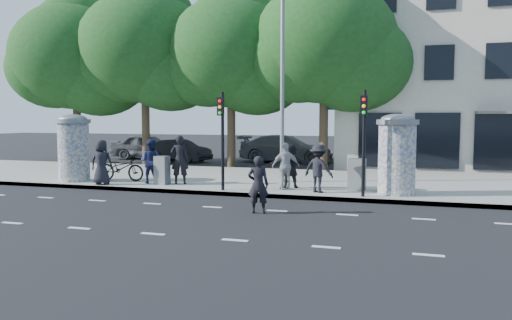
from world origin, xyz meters
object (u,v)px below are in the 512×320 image
(man_road, at_px, (258,185))
(car_mid, at_px, (180,151))
(street_lamp, at_px, (282,62))
(ped_d, at_px, (318,168))
(ped_e, at_px, (286,166))
(car_right, at_px, (286,149))
(traffic_pole_far, at_px, (364,132))
(cabinet_right, at_px, (357,174))
(ped_a, at_px, (102,162))
(ped_c, at_px, (150,161))
(ad_column_left, at_px, (74,146))
(traffic_pole_near, at_px, (222,130))
(bicycle, at_px, (121,168))
(car_left, at_px, (148,146))
(cabinet_left, at_px, (162,170))
(ped_f, at_px, (290,165))
(ped_b, at_px, (180,160))
(ad_column_right, at_px, (397,152))

(man_road, xyz_separation_m, car_mid, (-9.39, 14.44, -0.14))
(street_lamp, distance_m, ped_d, 4.86)
(ped_e, bearing_deg, car_right, -99.71)
(ped_d, distance_m, car_mid, 15.25)
(traffic_pole_far, distance_m, cabinet_right, 2.11)
(street_lamp, xyz_separation_m, ped_e, (0.66, -2.02, -3.82))
(ped_a, bearing_deg, cabinet_right, 175.27)
(man_road, height_order, cabinet_right, man_road)
(street_lamp, distance_m, ped_c, 6.35)
(street_lamp, xyz_separation_m, car_mid, (-8.61, 8.74, -4.13))
(man_road, distance_m, car_right, 16.09)
(ped_d, bearing_deg, ped_c, 15.47)
(street_lamp, relative_size, ped_a, 4.71)
(ped_d, distance_m, cabinet_right, 1.52)
(ped_e, relative_size, man_road, 1.02)
(ad_column_left, bearing_deg, ped_e, 0.74)
(traffic_pole_near, xyz_separation_m, car_mid, (-7.21, 11.58, -1.57))
(bicycle, relative_size, car_right, 0.35)
(ped_a, relative_size, car_right, 0.30)
(car_right, bearing_deg, street_lamp, -167.95)
(street_lamp, bearing_deg, traffic_pole_far, -39.88)
(car_left, bearing_deg, traffic_pole_far, -142.07)
(traffic_pole_near, bearing_deg, street_lamp, 63.77)
(ad_column_left, distance_m, car_mid, 10.92)
(ped_e, relative_size, cabinet_right, 1.49)
(ped_e, xyz_separation_m, man_road, (0.11, -3.68, -0.17))
(cabinet_left, relative_size, cabinet_right, 0.97)
(ped_a, xyz_separation_m, man_road, (7.06, -2.92, -0.19))
(street_lamp, relative_size, cabinet_right, 7.22)
(ad_column_left, distance_m, car_right, 13.52)
(ad_column_left, bearing_deg, car_mid, 93.21)
(traffic_pole_near, distance_m, ped_f, 2.78)
(cabinet_left, bearing_deg, car_left, 130.51)
(ped_a, xyz_separation_m, ped_c, (1.53, 0.95, -0.00))
(ped_c, distance_m, ped_d, 6.64)
(street_lamp, xyz_separation_m, bicycle, (-6.22, -1.57, -4.12))
(traffic_pole_far, bearing_deg, street_lamp, 140.12)
(cabinet_right, bearing_deg, ped_e, -150.56)
(ped_b, distance_m, car_right, 11.91)
(car_mid, xyz_separation_m, car_right, (6.32, 1.36, 0.15))
(traffic_pole_far, bearing_deg, ped_b, 171.02)
(car_right, bearing_deg, traffic_pole_near, -176.80)
(ped_d, xyz_separation_m, car_left, (-13.24, 12.10, -0.16))
(street_lamp, distance_m, cabinet_left, 6.18)
(car_left, relative_size, car_mid, 1.18)
(ad_column_left, relative_size, street_lamp, 0.33)
(ped_f, xyz_separation_m, car_mid, (-9.33, 10.30, -0.30))
(traffic_pole_far, distance_m, bicycle, 9.83)
(ped_a, height_order, man_road, ped_a)
(ad_column_right, bearing_deg, ped_d, -171.05)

